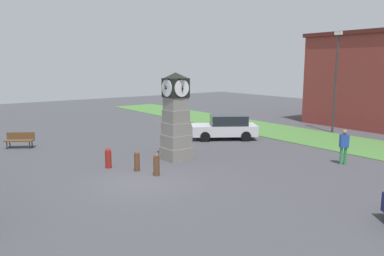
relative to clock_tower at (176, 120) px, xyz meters
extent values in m
plane|color=#424247|center=(2.29, -3.35, -2.07)|extent=(76.21, 76.21, 0.00)
cube|color=gray|center=(0.00, 0.00, -1.75)|extent=(1.27, 1.27, 0.64)
cube|color=gray|center=(0.00, 0.00, -1.10)|extent=(1.19, 1.19, 0.64)
cube|color=gray|center=(0.00, 0.00, -0.46)|extent=(1.11, 1.11, 0.64)
cube|color=slate|center=(0.00, 0.00, 0.18)|extent=(1.03, 1.03, 0.64)
cube|color=gray|center=(0.00, 0.00, 0.82)|extent=(0.95, 0.95, 0.64)
cube|color=black|center=(0.00, 0.00, 1.62)|extent=(1.03, 1.03, 0.95)
cylinder|color=white|center=(0.00, 0.53, 1.62)|extent=(0.84, 0.04, 0.84)
cube|color=black|center=(0.00, 0.56, 1.62)|extent=(0.06, 0.19, 0.10)
cube|color=black|center=(0.00, 0.56, 1.62)|extent=(0.04, 0.09, 0.32)
cylinder|color=white|center=(0.00, -0.53, 1.62)|extent=(0.84, 0.04, 0.84)
cube|color=black|center=(0.00, -0.56, 1.62)|extent=(0.06, 0.19, 0.11)
cube|color=black|center=(0.00, -0.56, 1.62)|extent=(0.04, 0.21, 0.28)
cylinder|color=white|center=(0.53, 0.00, 1.62)|extent=(0.04, 0.84, 0.84)
cube|color=black|center=(0.56, 0.00, 1.62)|extent=(0.19, 0.06, 0.10)
cube|color=black|center=(0.56, 0.00, 1.62)|extent=(0.10, 0.04, 0.32)
cylinder|color=white|center=(-0.53, 0.00, 1.62)|extent=(0.04, 0.84, 0.84)
cube|color=black|center=(-0.56, 0.00, 1.62)|extent=(0.13, 0.06, 0.19)
cube|color=black|center=(-0.56, 0.00, 1.62)|extent=(0.31, 0.04, 0.15)
pyramid|color=black|center=(0.00, 0.00, 2.24)|extent=(1.08, 1.08, 0.29)
cylinder|color=brown|center=(1.86, -2.33, -1.65)|extent=(0.27, 0.27, 0.83)
sphere|color=brown|center=(1.86, -2.33, -1.20)|extent=(0.24, 0.24, 0.24)
cylinder|color=brown|center=(0.70, -2.66, -1.67)|extent=(0.26, 0.26, 0.79)
sphere|color=brown|center=(0.70, -2.66, -1.24)|extent=(0.23, 0.23, 0.23)
cylinder|color=maroon|center=(-0.58, -3.49, -1.68)|extent=(0.30, 0.30, 0.78)
sphere|color=maroon|center=(-0.58, -3.49, -1.24)|extent=(0.27, 0.27, 0.27)
cube|color=silver|center=(-2.56, 5.57, -1.46)|extent=(3.83, 4.49, 0.67)
cube|color=#1E2328|center=(-2.39, 5.84, -0.80)|extent=(2.66, 2.84, 0.64)
cylinder|color=black|center=(-2.59, 4.02, -1.75)|extent=(0.54, 0.65, 0.64)
cylinder|color=black|center=(-4.00, 4.96, -1.75)|extent=(0.54, 0.65, 0.64)
cylinder|color=black|center=(-1.13, 6.19, -1.75)|extent=(0.54, 0.65, 0.64)
cylinder|color=black|center=(-2.54, 7.13, -1.75)|extent=(0.54, 0.65, 0.64)
cube|color=brown|center=(-7.65, -5.84, -1.62)|extent=(1.30, 1.61, 0.08)
cube|color=brown|center=(-7.86, -5.71, -1.37)|extent=(0.94, 1.37, 0.40)
cylinder|color=#262628|center=(-7.84, -6.49, -1.84)|extent=(0.06, 0.06, 0.45)
cylinder|color=#262628|center=(-7.13, -5.42, -1.84)|extent=(0.06, 0.06, 0.45)
cylinder|color=#262628|center=(-8.17, -6.27, -1.84)|extent=(0.06, 0.06, 0.45)
cylinder|color=#262628|center=(-7.46, -5.20, -1.84)|extent=(0.06, 0.06, 0.45)
cylinder|color=#338C4C|center=(5.80, 6.05, -1.64)|extent=(0.14, 0.14, 0.85)
cylinder|color=#338C4C|center=(5.68, 5.89, -1.64)|extent=(0.14, 0.14, 0.85)
cube|color=#264CA5|center=(5.74, 5.97, -0.90)|extent=(0.44, 0.46, 0.64)
sphere|color=#8C664C|center=(5.74, 5.97, -0.46)|extent=(0.23, 0.23, 0.23)
cylinder|color=#333338|center=(0.37, 13.45, 1.37)|extent=(0.14, 0.14, 6.86)
cube|color=silver|center=(0.37, 13.45, 4.92)|extent=(0.50, 0.24, 0.24)
cube|color=#477A38|center=(-1.59, 10.62, -2.05)|extent=(45.72, 5.05, 0.04)
camera|label=1|loc=(15.50, -10.65, 2.75)|focal=35.00mm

